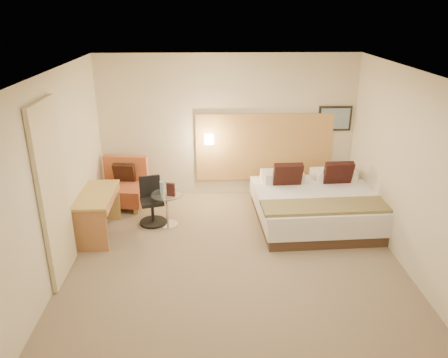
{
  "coord_description": "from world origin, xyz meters",
  "views": [
    {
      "loc": [
        -0.34,
        -5.47,
        3.48
      ],
      "look_at": [
        -0.13,
        0.54,
        1.08
      ],
      "focal_mm": 35.0,
      "sensor_mm": 36.0,
      "label": 1
    }
  ],
  "objects_px": {
    "bed": "(315,204)",
    "side_table": "(167,208)",
    "desk": "(99,202)",
    "lounge_chair": "(123,187)",
    "desk_chair": "(152,205)"
  },
  "relations": [
    {
      "from": "bed",
      "to": "side_table",
      "type": "height_order",
      "value": "bed"
    },
    {
      "from": "desk",
      "to": "side_table",
      "type": "bearing_deg",
      "value": 15.4
    },
    {
      "from": "lounge_chair",
      "to": "side_table",
      "type": "distance_m",
      "value": 1.24
    },
    {
      "from": "lounge_chair",
      "to": "desk",
      "type": "relative_size",
      "value": 0.79
    },
    {
      "from": "bed",
      "to": "lounge_chair",
      "type": "bearing_deg",
      "value": 166.68
    },
    {
      "from": "bed",
      "to": "side_table",
      "type": "relative_size",
      "value": 3.31
    },
    {
      "from": "lounge_chair",
      "to": "side_table",
      "type": "height_order",
      "value": "lounge_chair"
    },
    {
      "from": "side_table",
      "to": "desk_chair",
      "type": "distance_m",
      "value": 0.28
    },
    {
      "from": "side_table",
      "to": "desk",
      "type": "xyz_separation_m",
      "value": [
        -1.05,
        -0.29,
        0.25
      ]
    },
    {
      "from": "side_table",
      "to": "desk",
      "type": "height_order",
      "value": "desk"
    },
    {
      "from": "bed",
      "to": "lounge_chair",
      "type": "height_order",
      "value": "bed"
    },
    {
      "from": "bed",
      "to": "side_table",
      "type": "distance_m",
      "value": 2.52
    },
    {
      "from": "side_table",
      "to": "bed",
      "type": "bearing_deg",
      "value": 1.37
    },
    {
      "from": "lounge_chair",
      "to": "desk",
      "type": "distance_m",
      "value": 1.19
    },
    {
      "from": "lounge_chair",
      "to": "bed",
      "type": "bearing_deg",
      "value": -13.32
    }
  ]
}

